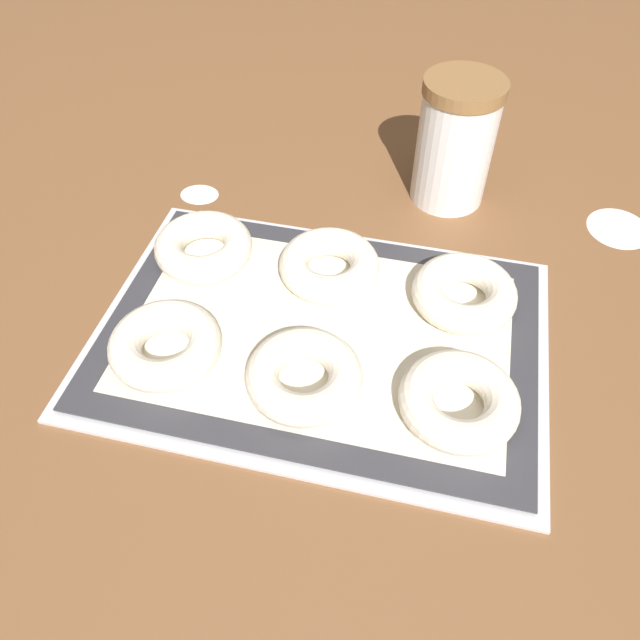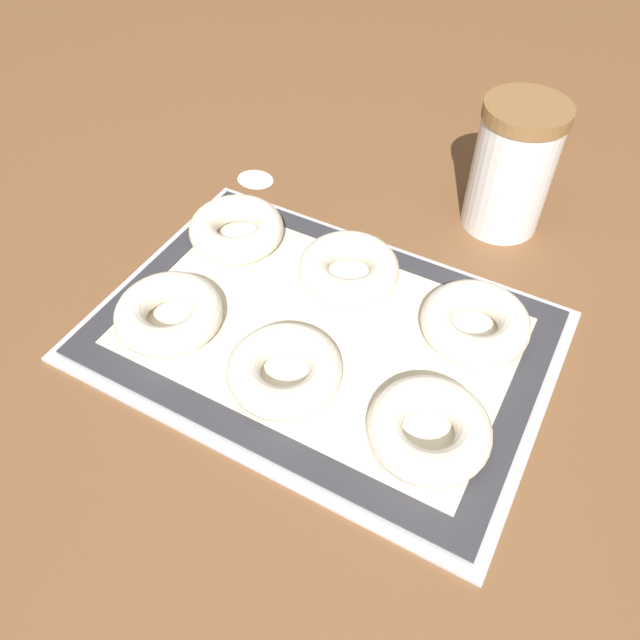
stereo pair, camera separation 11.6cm
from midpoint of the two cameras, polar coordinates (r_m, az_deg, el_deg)
The scene contains 12 objects.
ground_plane at distance 0.67m, azimuth -5.50°, elevation -1.43°, with size 2.80×2.80×0.00m, color brown.
baking_tray at distance 0.66m, azimuth -4.98°, elevation -1.87°, with size 0.48×0.33×0.01m.
baking_mat at distance 0.66m, azimuth -5.01°, elevation -1.57°, with size 0.45×0.31×0.00m.
bagel_front_left at distance 0.66m, azimuth -18.96°, elevation -2.68°, with size 0.11×0.11×0.03m.
bagel_front_center at distance 0.60m, azimuth -7.01°, elevation -5.67°, with size 0.11×0.11×0.03m.
bagel_front_right at distance 0.59m, azimuth 7.13°, elevation -7.95°, with size 0.11×0.11×0.03m.
bagel_back_left at distance 0.75m, azimuth -15.03°, elevation 6.11°, with size 0.11×0.11×0.03m.
bagel_back_center at distance 0.70m, azimuth -3.60°, elevation 4.57°, with size 0.11×0.11×0.03m.
bagel_back_right at distance 0.68m, azimuth 8.38°, elevation 2.01°, with size 0.11×0.11×0.03m.
flour_canister at distance 0.81m, azimuth 8.19°, elevation 15.51°, with size 0.10×0.10×0.16m.
flour_patch_near at distance 0.87m, azimuth -14.81°, elevation 10.80°, with size 0.05×0.04×0.00m.
flour_patch_far at distance 0.85m, azimuth 22.27°, elevation 7.50°, with size 0.08×0.08×0.00m.
Camera 1 is at (0.11, -0.43, 0.51)m, focal length 35.00 mm.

